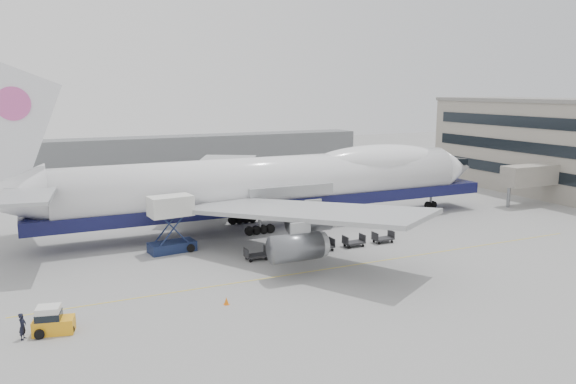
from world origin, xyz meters
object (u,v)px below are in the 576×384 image
catering_truck (171,220)px  airliner (277,182)px  baggage_tug (52,321)px  ground_worker (23,326)px

catering_truck → airliner: bearing=14.9°
airliner → baggage_tug: airliner is taller
catering_truck → ground_worker: catering_truck is taller
baggage_tug → ground_worker: 1.90m
baggage_tug → ground_worker: size_ratio=1.58×
baggage_tug → ground_worker: bearing=-160.5°
catering_truck → baggage_tug: catering_truck is taller
airliner → baggage_tug: (-27.52, -22.38, -4.73)m
catering_truck → baggage_tug: (-12.61, -16.62, -2.54)m
airliner → catering_truck: 16.13m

